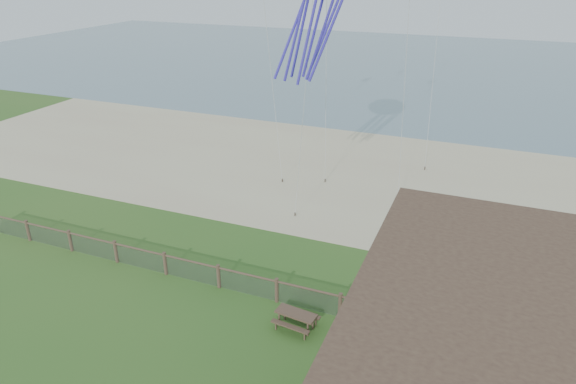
% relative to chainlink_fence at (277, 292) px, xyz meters
% --- Properties ---
extents(sand_beach, '(72.00, 20.00, 0.02)m').
position_rel_chainlink_fence_xyz_m(sand_beach, '(0.00, 16.00, -0.55)').
color(sand_beach, '#C3AE8D').
rests_on(sand_beach, ground).
extents(ocean, '(160.00, 68.00, 0.02)m').
position_rel_chainlink_fence_xyz_m(ocean, '(0.00, 60.00, -0.55)').
color(ocean, slate).
rests_on(ocean, ground).
extents(chainlink_fence, '(36.20, 0.20, 1.25)m').
position_rel_chainlink_fence_xyz_m(chainlink_fence, '(0.00, 0.00, 0.00)').
color(chainlink_fence, brown).
rests_on(chainlink_fence, ground).
extents(picnic_table, '(1.88, 1.51, 0.74)m').
position_rel_chainlink_fence_xyz_m(picnic_table, '(1.47, -1.35, -0.18)').
color(picnic_table, brown).
rests_on(picnic_table, ground).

